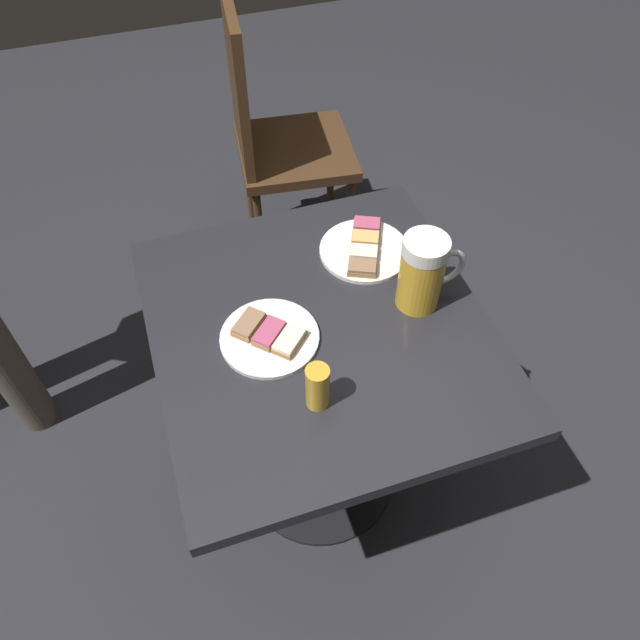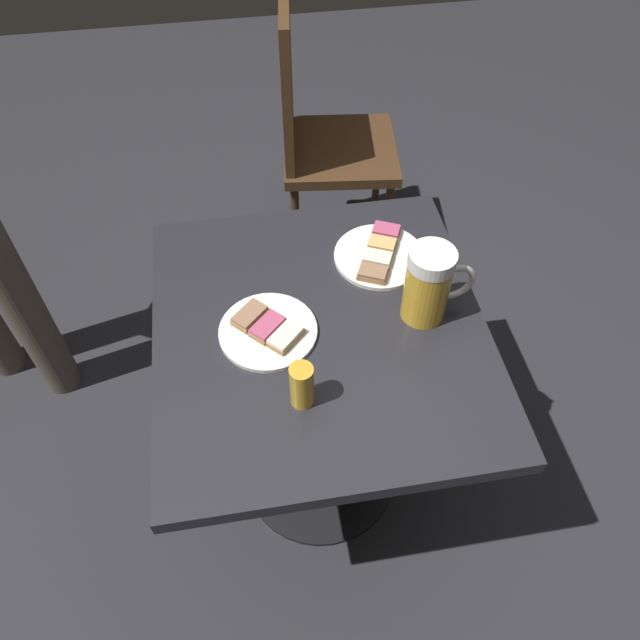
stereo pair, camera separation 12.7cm
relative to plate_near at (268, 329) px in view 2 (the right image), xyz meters
The scene contains 7 objects.
ground_plane 0.72m from the plate_near, behind, with size 6.00×6.00×0.00m, color #28282D.
cafe_table 0.20m from the plate_near, behind, with size 0.70×0.75×0.70m.
plate_near is the anchor object (origin of this frame).
plate_far 0.33m from the plate_near, 147.64° to the right, with size 0.21×0.21×0.03m.
beer_mug 0.34m from the plate_near, behind, with size 0.15×0.10×0.18m.
beer_glass_small 0.19m from the plate_near, 104.76° to the left, with size 0.05×0.05×0.10m, color gold.
cafe_chair 1.00m from the plate_near, 105.42° to the right, with size 0.42×0.42×0.95m.
Camera 2 is at (0.13, 0.80, 1.71)m, focal length 34.41 mm.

